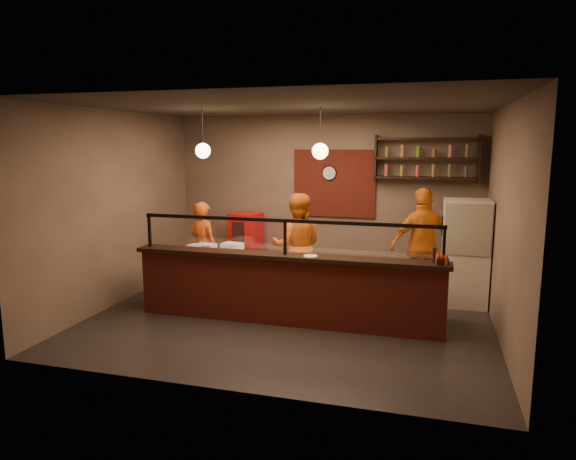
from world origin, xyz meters
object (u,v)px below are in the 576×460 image
(cook_mid, at_px, (297,246))
(cook_right, at_px, (423,245))
(wall_clock, at_px, (329,173))
(pepper_mill, at_px, (434,255))
(red_cooler, at_px, (246,245))
(cook_left, at_px, (203,247))
(fridge, at_px, (465,253))
(pizza_dough, at_px, (337,258))
(condiment_caddy, at_px, (442,261))

(cook_mid, distance_m, cook_right, 2.13)
(wall_clock, xyz_separation_m, pepper_mill, (2.00, -2.72, -0.94))
(red_cooler, distance_m, pepper_mill, 4.37)
(cook_left, height_order, red_cooler, cook_left)
(fridge, xyz_separation_m, pepper_mill, (-0.50, -1.66, 0.28))
(pizza_dough, bearing_deg, wall_clock, 104.67)
(wall_clock, bearing_deg, condiment_caddy, -53.08)
(red_cooler, bearing_deg, condiment_caddy, -23.94)
(wall_clock, bearing_deg, pepper_mill, -53.69)
(wall_clock, xyz_separation_m, pizza_dough, (0.56, -2.14, -1.19))
(wall_clock, height_order, red_cooler, wall_clock)
(red_cooler, xyz_separation_m, pepper_mill, (3.61, -2.41, 0.51))
(cook_left, xyz_separation_m, red_cooler, (0.38, 1.18, -0.17))
(cook_mid, xyz_separation_m, pizza_dough, (0.82, -0.68, -0.01))
(fridge, bearing_deg, condiment_caddy, -104.07)
(cook_mid, xyz_separation_m, cook_right, (2.09, 0.41, 0.05))
(cook_left, distance_m, cook_mid, 1.74)
(cook_left, bearing_deg, condiment_caddy, -178.10)
(wall_clock, relative_size, pizza_dough, 0.64)
(cook_mid, xyz_separation_m, fridge, (2.76, 0.41, -0.04))
(cook_left, height_order, fridge, fridge)
(condiment_caddy, bearing_deg, pepper_mill, 143.00)
(cook_right, height_order, condiment_caddy, cook_right)
(cook_left, height_order, pepper_mill, cook_left)
(cook_mid, bearing_deg, red_cooler, -51.85)
(cook_mid, xyz_separation_m, red_cooler, (-1.36, 1.15, -0.27))
(cook_left, height_order, cook_right, cook_right)
(cook_right, distance_m, pizza_dough, 1.67)
(condiment_caddy, relative_size, pepper_mill, 0.79)
(pepper_mill, bearing_deg, condiment_caddy, -37.00)
(cook_right, relative_size, pepper_mill, 9.55)
(cook_mid, bearing_deg, condiment_caddy, 138.98)
(wall_clock, relative_size, cook_right, 0.15)
(cook_left, relative_size, red_cooler, 1.27)
(pizza_dough, relative_size, condiment_caddy, 2.91)
(cook_right, bearing_deg, pepper_mill, 71.77)
(cook_right, xyz_separation_m, fridge, (0.67, -0.00, -0.09))
(pizza_dough, xyz_separation_m, pepper_mill, (1.44, -0.58, 0.26))
(fridge, bearing_deg, red_cooler, 168.64)
(cook_mid, height_order, condiment_caddy, cook_mid)
(condiment_caddy, bearing_deg, wall_clock, 126.92)
(cook_left, height_order, condiment_caddy, cook_left)
(fridge, relative_size, pepper_mill, 8.66)
(pizza_dough, height_order, pepper_mill, pepper_mill)
(wall_clock, height_order, condiment_caddy, wall_clock)
(fridge, relative_size, pizza_dough, 3.74)
(red_cooler, distance_m, condiment_caddy, 4.50)
(cook_mid, height_order, pepper_mill, cook_mid)
(cook_right, distance_m, red_cooler, 3.54)
(wall_clock, height_order, pizza_dough, wall_clock)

